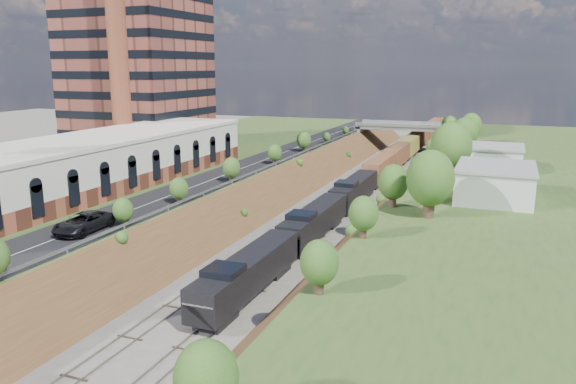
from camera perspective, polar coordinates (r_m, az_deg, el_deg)
name	(u,v)px	position (r m, az deg, el deg)	size (l,w,h in m)	color
platform_left	(154,176)	(101.77, -13.41, 1.62)	(44.00, 180.00, 5.00)	#355523
platform_right	(569,210)	(84.39, 26.64, -1.66)	(44.00, 180.00, 5.00)	#355523
embankment_left	(269,200)	(91.71, -1.95, -0.84)	(7.07, 180.00, 7.07)	brown
embankment_right	(404,213)	(85.63, 11.70, -2.09)	(7.07, 180.00, 7.07)	brown
rail_left_track	(318,204)	(88.78, 3.03, -1.25)	(1.58, 180.00, 0.18)	gray
rail_right_track	(350,207)	(87.33, 6.27, -1.54)	(1.58, 180.00, 0.18)	gray
road	(244,168)	(92.52, -4.54, 2.44)	(8.00, 180.00, 0.10)	black
guardrail	(266,167)	(90.55, -2.26, 2.57)	(0.10, 171.00, 0.70)	#99999E
commercial_building	(89,164)	(80.62, -19.59, 2.71)	(14.30, 62.30, 7.00)	brown
highrise_tower	(134,5)	(116.70, -15.38, 17.89)	(22.00, 22.00, 53.90)	brown
smokestack	(117,44)	(98.61, -16.94, 14.23)	(3.20, 3.20, 40.00)	brown
overpass	(405,132)	(146.79, 11.78, 5.97)	(24.50, 8.30, 7.40)	gray
white_building_near	(495,184)	(75.20, 20.28, 0.81)	(9.00, 12.00, 4.00)	silver
white_building_far	(496,159)	(96.91, 20.34, 3.21)	(8.00, 10.00, 3.60)	silver
tree_right_large	(430,179)	(63.40, 14.26, 1.31)	(5.25, 5.25, 7.61)	#473323
tree_left_crest	(96,219)	(57.21, -18.89, -2.62)	(2.45, 2.45, 3.55)	#473323
freight_train	(395,157)	(121.12, 10.80, 3.54)	(3.10, 157.75, 4.62)	black
suv	(84,223)	(60.19, -20.06, -2.93)	(3.18, 6.89, 1.92)	black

